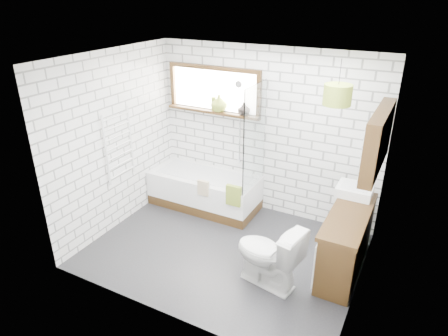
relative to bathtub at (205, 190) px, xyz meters
The scene contains 22 objects.
floor 1.28m from the bathtub, 47.74° to the right, with size 3.40×2.60×0.01m, color black.
ceiling 2.56m from the bathtub, 47.74° to the right, with size 3.40×2.60×0.01m, color white.
wall_back 1.34m from the bathtub, 24.31° to the left, with size 3.40×0.01×2.50m, color white.
wall_front 2.58m from the bathtub, 69.35° to the right, with size 3.40×0.01×2.50m, color white.
wall_left 1.60m from the bathtub, 133.05° to the right, with size 0.01×2.60×2.50m, color white.
wall_right 2.88m from the bathtub, 19.98° to the right, with size 0.01×2.60×2.50m, color white.
window 1.56m from the bathtub, 91.60° to the left, with size 1.52×0.16×0.68m, color black.
towel_radiator 1.54m from the bathtub, 131.52° to the right, with size 0.06×0.52×1.00m, color white.
mirror_cabinet 2.84m from the bathtub, ahead, with size 0.16×1.20×0.70m, color black.
shower_riser 1.21m from the bathtub, 37.22° to the left, with size 0.02×0.02×1.30m, color silver.
bathtub is the anchor object (origin of this frame).
shower_screen 1.32m from the bathtub, ahead, with size 0.02×0.72×1.50m, color white.
towel_green 0.83m from the bathtub, 28.18° to the right, with size 0.22×0.06×0.30m, color olive.
towel_beige 0.50m from the bathtub, 61.64° to the right, with size 0.18×0.04×0.23m, color tan.
vanity 2.39m from the bathtub, 13.42° to the right, with size 0.44×1.36×0.78m, color black.
basin 2.33m from the bathtub, ahead, with size 0.43×0.38×0.13m, color white.
tap 2.50m from the bathtub, ahead, with size 0.03×0.03×0.15m, color silver.
toilet 2.02m from the bathtub, 38.50° to the right, with size 0.79×0.45×0.81m, color white.
vase_olive 1.37m from the bathtub, 71.60° to the left, with size 0.24×0.24×0.25m, color olive.
vase_dark 1.43m from the bathtub, 30.84° to the left, with size 0.18×0.18×0.19m, color black.
bottle 1.34m from the bathtub, 88.59° to the left, with size 0.06×0.06×0.20m, color olive.
pendant 2.69m from the bathtub, ahead, with size 0.32×0.32×0.24m, color olive.
Camera 1 is at (2.05, -3.90, 3.20)m, focal length 32.00 mm.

